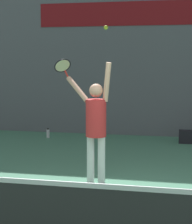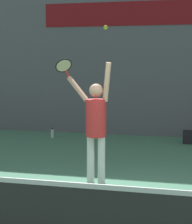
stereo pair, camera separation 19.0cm
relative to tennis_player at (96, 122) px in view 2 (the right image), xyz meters
name	(u,v)px [view 2 (the right image)]	position (x,y,z in m)	size (l,w,h in m)	color
ground_plane	(120,216)	(0.69, -1.43, -1.09)	(18.00, 18.00, 0.00)	#4C8C6B
back_wall	(160,48)	(0.69, 4.76, 1.41)	(18.00, 0.10, 5.00)	slate
sponsor_banner	(160,13)	(0.69, 4.70, 2.36)	(6.65, 0.02, 0.66)	maroon
tennis_player	(96,122)	(0.00, 0.00, 0.00)	(0.93, 0.58, 2.11)	white
tennis_racket	(64,66)	(-0.74, 0.54, 0.94)	(0.39, 0.42, 0.37)	red
tennis_ball	(106,27)	(0.19, -0.08, 1.59)	(0.07, 0.07, 0.07)	#CCDB2D
water_bottle	(52,133)	(-2.17, 3.83, -0.96)	(0.08, 0.08, 0.27)	silver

